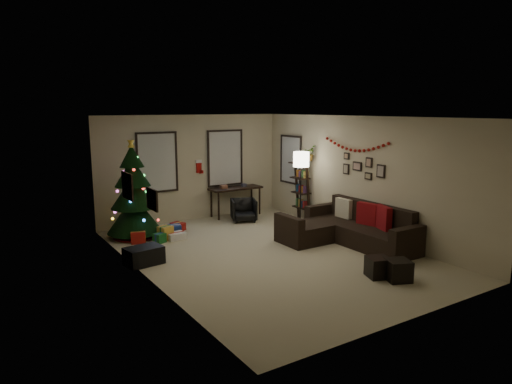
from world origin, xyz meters
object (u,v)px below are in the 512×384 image
Objects in this scene: desk_chair at (244,210)px; christmas_tree at (133,196)px; sofa at (348,230)px; desk at (236,191)px; bookshelf at (302,188)px.

christmas_tree is at bearing -159.00° from desk_chair.
sofa is 1.89× the size of desk.
bookshelf is (1.31, -0.70, 0.55)m from desk_chair.
desk_chair is (-0.14, -0.65, -0.39)m from desk.
sofa is at bearing -51.10° from desk_chair.
desk_chair is (2.83, -0.07, -0.64)m from christmas_tree.
sofa reaches higher than desk.
desk_chair is 1.59m from bookshelf.
desk_chair is (-0.86, 2.89, 0.01)m from sofa.
desk is (2.97, 0.58, -0.25)m from christmas_tree.
bookshelf is (1.17, -1.35, 0.16)m from desk.
christmas_tree is 3.87× the size of desk_chair.
sofa is 2.31m from bookshelf.
desk is (-0.72, 3.54, 0.40)m from sofa.
christmas_tree is 4.21m from bookshelf.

